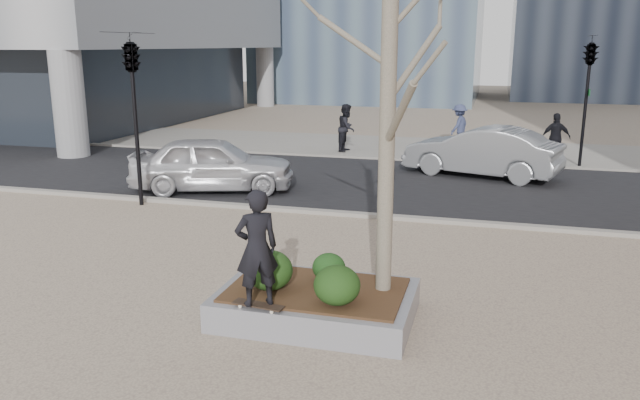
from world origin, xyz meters
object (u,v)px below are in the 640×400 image
(planter, at_px, (316,304))
(skateboard, at_px, (258,306))
(skateboarder, at_px, (257,248))
(police_car, at_px, (213,164))

(planter, height_order, skateboard, skateboard)
(skateboard, height_order, skateboarder, skateboarder)
(skateboarder, xyz_separation_m, police_car, (-4.69, 8.48, -0.56))
(skateboard, bearing_deg, skateboarder, 124.44)
(police_car, bearing_deg, planter, -162.25)
(planter, distance_m, skateboard, 1.11)
(planter, relative_size, skateboarder, 1.75)
(skateboarder, bearing_deg, planter, -161.03)
(skateboard, bearing_deg, planter, 62.41)
(planter, distance_m, police_car, 9.29)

